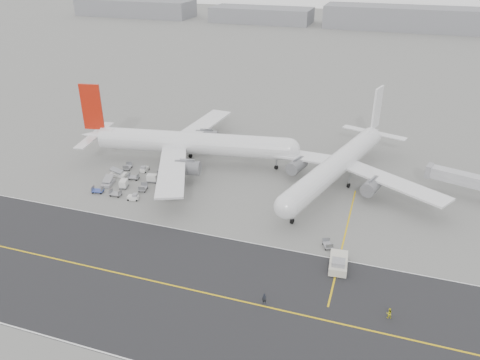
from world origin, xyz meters
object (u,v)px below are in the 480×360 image
(pushback_tug, at_px, (338,263))
(jet_bridge, at_px, (462,180))
(ground_crew_b, at_px, (389,313))
(airliner_a, at_px, (187,143))
(ground_crew_a, at_px, (264,299))
(airliner_b, at_px, (338,164))

(pushback_tug, distance_m, jet_bridge, 40.84)
(ground_crew_b, bearing_deg, pushback_tug, -62.37)
(airliner_a, relative_size, ground_crew_a, 29.26)
(jet_bridge, distance_m, ground_crew_a, 56.83)
(jet_bridge, relative_size, ground_crew_a, 8.06)
(ground_crew_a, relative_size, ground_crew_b, 1.07)
(airliner_b, relative_size, pushback_tug, 6.07)
(airliner_b, distance_m, pushback_tug, 32.01)
(airliner_a, xyz_separation_m, jet_bridge, (64.09, 3.03, -1.57))
(ground_crew_b, bearing_deg, jet_bridge, -120.68)
(airliner_a, height_order, airliner_b, airliner_a)
(airliner_a, distance_m, airliner_b, 37.43)
(pushback_tug, distance_m, ground_crew_a, 16.07)
(airliner_b, bearing_deg, airliner_a, -163.42)
(ground_crew_a, bearing_deg, airliner_a, 124.15)
(airliner_a, height_order, pushback_tug, airliner_a)
(airliner_b, distance_m, ground_crew_a, 44.65)
(airliner_b, bearing_deg, ground_crew_a, -79.69)
(airliner_a, xyz_separation_m, pushback_tug, (42.26, -31.35, -4.65))
(airliner_a, distance_m, ground_crew_b, 65.86)
(pushback_tug, distance_m, ground_crew_b, 13.28)
(ground_crew_b, bearing_deg, airliner_b, -85.97)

